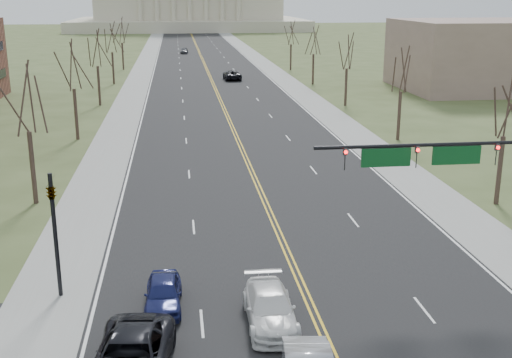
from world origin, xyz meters
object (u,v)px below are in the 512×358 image
object	(u,v)px
signal_mast	(455,165)
car_far_nb	(232,75)
car_sb_outer_lead	(131,358)
car_sb_inner_second	(270,308)
car_far_sb	(184,51)
car_sb_outer_second	(163,293)
signal_left	(54,221)

from	to	relation	value
signal_mast	car_far_nb	bearing A→B (deg)	92.98
car_sb_outer_lead	car_sb_inner_second	xyz separation A→B (m)	(5.67, 3.42, -0.10)
car_far_sb	car_far_nb	bearing A→B (deg)	-77.17
signal_mast	car_sb_outer_second	world-z (taller)	signal_mast
car_far_nb	signal_mast	bearing A→B (deg)	90.76
car_sb_outer_lead	car_far_sb	distance (m)	134.17
signal_left	car_sb_outer_lead	bearing A→B (deg)	-62.83
car_far_nb	car_sb_outer_second	bearing A→B (deg)	80.56
car_sb_inner_second	signal_mast	bearing A→B (deg)	22.77
signal_left	car_far_sb	bearing A→B (deg)	86.46
car_sb_inner_second	signal_left	bearing A→B (deg)	158.26
car_sb_inner_second	car_far_sb	xyz separation A→B (m)	(-1.57, 130.69, -0.03)
signal_left	car_far_nb	bearing A→B (deg)	79.12
car_sb_outer_second	car_far_sb	xyz separation A→B (m)	(2.99, 128.61, 0.02)
car_far_nb	car_far_sb	xyz separation A→B (m)	(-7.07, 49.24, -0.08)
signal_mast	car_sb_outer_second	bearing A→B (deg)	-172.73
signal_left	car_sb_outer_second	size ratio (longest dim) A/B	1.48
signal_mast	signal_left	size ratio (longest dim) A/B	2.02
car_sb_outer_second	signal_mast	bearing A→B (deg)	8.41
car_sb_inner_second	car_sb_outer_lead	bearing A→B (deg)	-148.23
signal_mast	car_sb_outer_lead	distance (m)	17.56
car_sb_outer_second	car_far_nb	world-z (taller)	car_far_nb
car_sb_outer_lead	car_sb_outer_second	bearing A→B (deg)	85.15
car_far_nb	car_sb_inner_second	bearing A→B (deg)	83.92
car_sb_inner_second	car_sb_outer_second	bearing A→B (deg)	156.19
signal_mast	car_sb_outer_second	distance (m)	15.09
car_sb_outer_second	car_sb_inner_second	bearing A→B (deg)	-23.30
car_sb_outer_second	car_far_nb	distance (m)	80.01
car_far_nb	car_far_sb	size ratio (longest dim) A/B	1.37
signal_mast	car_sb_inner_second	distance (m)	11.45
signal_left	car_far_sb	distance (m)	127.09
car_sb_inner_second	car_far_nb	size ratio (longest dim) A/B	0.89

